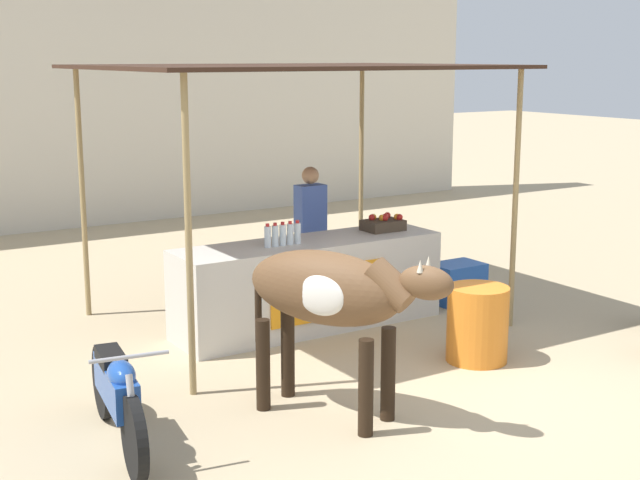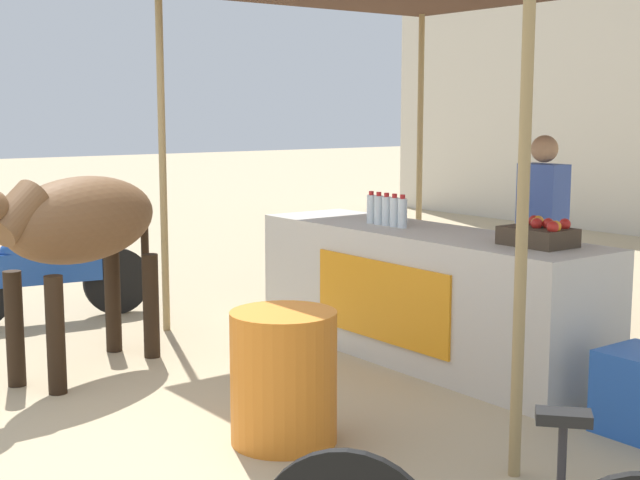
{
  "view_description": "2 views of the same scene",
  "coord_description": "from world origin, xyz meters",
  "px_view_note": "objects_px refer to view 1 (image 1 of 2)",
  "views": [
    {
      "loc": [
        -4.88,
        -5.76,
        2.9
      ],
      "look_at": [
        -0.47,
        1.22,
        1.19
      ],
      "focal_mm": 50.0,
      "sensor_mm": 36.0,
      "label": 1
    },
    {
      "loc": [
        4.72,
        -2.3,
        1.83
      ],
      "look_at": [
        -0.13,
        1.35,
        0.94
      ],
      "focal_mm": 50.0,
      "sensor_mm": 36.0,
      "label": 2
    }
  ],
  "objects_px": {
    "vendor_behind_counter": "(310,235)",
    "motorcycle_parked": "(117,393)",
    "water_barrel": "(477,324)",
    "cooler_box": "(457,283)",
    "fruit_crate": "(383,224)",
    "stall_counter": "(309,284)",
    "cow": "(331,295)"
  },
  "relations": [
    {
      "from": "cooler_box",
      "to": "motorcycle_parked",
      "type": "xyz_separation_m",
      "value": [
        -4.82,
        -1.72,
        0.19
      ]
    },
    {
      "from": "water_barrel",
      "to": "motorcycle_parked",
      "type": "bearing_deg",
      "value": -179.66
    },
    {
      "from": "vendor_behind_counter",
      "to": "cooler_box",
      "type": "xyz_separation_m",
      "value": [
        1.53,
        -0.85,
        -0.61
      ]
    },
    {
      "from": "water_barrel",
      "to": "cow",
      "type": "relative_size",
      "value": 0.41
    },
    {
      "from": "cooler_box",
      "to": "cow",
      "type": "xyz_separation_m",
      "value": [
        -3.15,
        -2.1,
        0.79
      ]
    },
    {
      "from": "cooler_box",
      "to": "water_barrel",
      "type": "distance_m",
      "value": 2.1
    },
    {
      "from": "cooler_box",
      "to": "water_barrel",
      "type": "xyz_separation_m",
      "value": [
        -1.21,
        -1.7,
        0.13
      ]
    },
    {
      "from": "water_barrel",
      "to": "fruit_crate",
      "type": "bearing_deg",
      "value": 83.14
    },
    {
      "from": "motorcycle_parked",
      "to": "cow",
      "type": "bearing_deg",
      "value": -12.56
    },
    {
      "from": "fruit_crate",
      "to": "cooler_box",
      "type": "relative_size",
      "value": 0.73
    },
    {
      "from": "vendor_behind_counter",
      "to": "water_barrel",
      "type": "relative_size",
      "value": 2.23
    },
    {
      "from": "motorcycle_parked",
      "to": "fruit_crate",
      "type": "bearing_deg",
      "value": 26.11
    },
    {
      "from": "vendor_behind_counter",
      "to": "water_barrel",
      "type": "distance_m",
      "value": 2.62
    },
    {
      "from": "fruit_crate",
      "to": "cooler_box",
      "type": "distance_m",
      "value": 1.28
    },
    {
      "from": "cooler_box",
      "to": "motorcycle_parked",
      "type": "distance_m",
      "value": 5.13
    },
    {
      "from": "vendor_behind_counter",
      "to": "water_barrel",
      "type": "bearing_deg",
      "value": -82.86
    },
    {
      "from": "cooler_box",
      "to": "motorcycle_parked",
      "type": "relative_size",
      "value": 0.33
    },
    {
      "from": "vendor_behind_counter",
      "to": "cooler_box",
      "type": "distance_m",
      "value": 1.86
    },
    {
      "from": "motorcycle_parked",
      "to": "vendor_behind_counter",
      "type": "bearing_deg",
      "value": 38.05
    },
    {
      "from": "water_barrel",
      "to": "cow",
      "type": "bearing_deg",
      "value": -168.52
    },
    {
      "from": "fruit_crate",
      "to": "cow",
      "type": "height_order",
      "value": "cow"
    },
    {
      "from": "stall_counter",
      "to": "water_barrel",
      "type": "height_order",
      "value": "stall_counter"
    },
    {
      "from": "stall_counter",
      "to": "fruit_crate",
      "type": "xyz_separation_m",
      "value": [
        1.03,
        0.06,
        0.55
      ]
    },
    {
      "from": "stall_counter",
      "to": "vendor_behind_counter",
      "type": "bearing_deg",
      "value": 57.31
    },
    {
      "from": "fruit_crate",
      "to": "motorcycle_parked",
      "type": "relative_size",
      "value": 0.25
    },
    {
      "from": "vendor_behind_counter",
      "to": "motorcycle_parked",
      "type": "distance_m",
      "value": 4.2
    },
    {
      "from": "water_barrel",
      "to": "motorcycle_parked",
      "type": "distance_m",
      "value": 3.61
    },
    {
      "from": "stall_counter",
      "to": "motorcycle_parked",
      "type": "distance_m",
      "value": 3.34
    },
    {
      "from": "stall_counter",
      "to": "water_barrel",
      "type": "relative_size",
      "value": 4.06
    },
    {
      "from": "stall_counter",
      "to": "cooler_box",
      "type": "distance_m",
      "value": 2.03
    },
    {
      "from": "vendor_behind_counter",
      "to": "cooler_box",
      "type": "height_order",
      "value": "vendor_behind_counter"
    },
    {
      "from": "stall_counter",
      "to": "fruit_crate",
      "type": "height_order",
      "value": "fruit_crate"
    }
  ]
}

